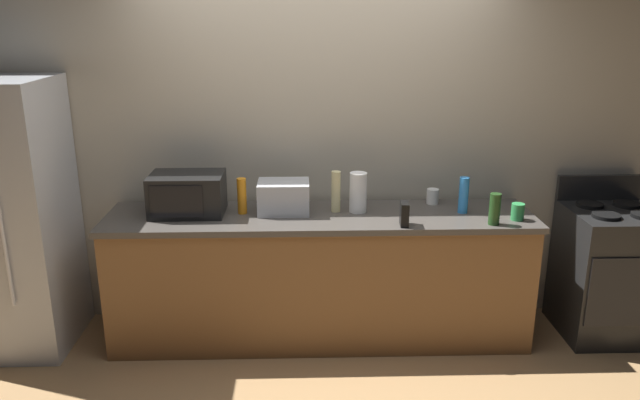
% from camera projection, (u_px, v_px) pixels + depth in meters
% --- Properties ---
extents(ground_plane, '(8.00, 8.00, 0.00)m').
position_uv_depth(ground_plane, '(322.00, 366.00, 3.97)').
color(ground_plane, '#A87F51').
extents(back_wall, '(6.40, 0.10, 2.70)m').
position_uv_depth(back_wall, '(318.00, 136.00, 4.35)').
color(back_wall, '#B2A893').
rests_on(back_wall, ground_plane).
extents(counter_run, '(2.84, 0.64, 0.90)m').
position_uv_depth(counter_run, '(320.00, 276.00, 4.22)').
color(counter_run, brown).
rests_on(counter_run, ground_plane).
extents(refrigerator, '(0.72, 0.73, 1.80)m').
position_uv_depth(refrigerator, '(7.00, 217.00, 4.03)').
color(refrigerator, '#B7BABF').
rests_on(refrigerator, ground_plane).
extents(stove_range, '(0.60, 0.61, 1.08)m').
position_uv_depth(stove_range, '(608.00, 272.00, 4.27)').
color(stove_range, black).
rests_on(stove_range, ground_plane).
extents(microwave, '(0.48, 0.35, 0.27)m').
position_uv_depth(microwave, '(187.00, 194.00, 4.07)').
color(microwave, black).
rests_on(microwave, counter_run).
extents(toaster_oven, '(0.34, 0.26, 0.21)m').
position_uv_depth(toaster_oven, '(284.00, 197.00, 4.11)').
color(toaster_oven, '#B7BABF').
rests_on(toaster_oven, counter_run).
extents(paper_towel_roll, '(0.12, 0.12, 0.27)m').
position_uv_depth(paper_towel_roll, '(358.00, 192.00, 4.10)').
color(paper_towel_roll, white).
rests_on(paper_towel_roll, counter_run).
extents(cordless_phone, '(0.06, 0.11, 0.15)m').
position_uv_depth(cordless_phone, '(404.00, 214.00, 3.86)').
color(cordless_phone, black).
rests_on(cordless_phone, counter_run).
extents(bottle_dish_soap, '(0.06, 0.06, 0.24)m').
position_uv_depth(bottle_dish_soap, '(242.00, 196.00, 4.08)').
color(bottle_dish_soap, orange).
rests_on(bottle_dish_soap, counter_run).
extents(bottle_spray_cleaner, '(0.06, 0.06, 0.24)m').
position_uv_depth(bottle_spray_cleaner, '(464.00, 195.00, 4.09)').
color(bottle_spray_cleaner, '#338CE5').
rests_on(bottle_spray_cleaner, counter_run).
extents(bottle_hand_soap, '(0.06, 0.06, 0.28)m').
position_uv_depth(bottle_hand_soap, '(336.00, 192.00, 4.11)').
color(bottle_hand_soap, beige).
rests_on(bottle_hand_soap, counter_run).
extents(bottle_wine, '(0.07, 0.07, 0.20)m').
position_uv_depth(bottle_wine, '(495.00, 209.00, 3.87)').
color(bottle_wine, '#1E3F19').
rests_on(bottle_wine, counter_run).
extents(mug_white, '(0.08, 0.08, 0.10)m').
position_uv_depth(mug_white, '(433.00, 196.00, 4.30)').
color(mug_white, white).
rests_on(mug_white, counter_run).
extents(mug_green, '(0.08, 0.08, 0.11)m').
position_uv_depth(mug_green, '(518.00, 212.00, 3.97)').
color(mug_green, '#2D8C47').
rests_on(mug_green, counter_run).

